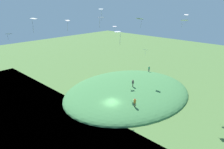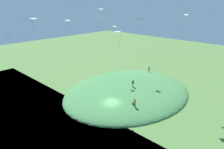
{
  "view_description": "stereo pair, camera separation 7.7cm",
  "coord_description": "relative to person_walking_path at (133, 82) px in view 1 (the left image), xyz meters",
  "views": [
    {
      "loc": [
        -24.31,
        -23.17,
        19.32
      ],
      "look_at": [
        4.75,
        4.36,
        4.89
      ],
      "focal_mm": 32.38,
      "sensor_mm": 36.0,
      "label": 1
    },
    {
      "loc": [
        -24.26,
        -23.23,
        19.32
      ],
      "look_at": [
        4.75,
        4.36,
        4.89
      ],
      "focal_mm": 32.38,
      "sensor_mm": 36.0,
      "label": 2
    }
  ],
  "objects": [
    {
      "name": "kite_2",
      "position": [
        -9.2,
        -3.79,
        11.85
      ],
      "size": [
        1.06,
        0.91,
        2.19
      ],
      "color": "white"
    },
    {
      "name": "kite_1",
      "position": [
        -7.74,
        1.36,
        14.89
      ],
      "size": [
        0.83,
        0.79,
        2.0
      ],
      "color": "white"
    },
    {
      "name": "kite_6",
      "position": [
        -19.18,
        2.43,
        14.03
      ],
      "size": [
        1.22,
        1.18,
        1.95
      ],
      "color": "silver"
    },
    {
      "name": "grass_hill",
      "position": [
        0.69,
        1.91,
        -3.09
      ],
      "size": [
        30.6,
        25.2,
        4.16
      ],
      "primitive_type": "ellipsoid",
      "color": "#3E7640",
      "rests_on": "ground_plane"
    },
    {
      "name": "kite_11",
      "position": [
        -13.18,
        3.34,
        13.31
      ],
      "size": [
        0.77,
        0.56,
        1.82
      ],
      "color": "silver"
    },
    {
      "name": "person_walking_path",
      "position": [
        0.0,
        0.0,
        0.0
      ],
      "size": [
        0.55,
        0.55,
        1.66
      ],
      "rotation": [
        0.0,
        0.0,
        0.35
      ],
      "color": "#585445",
      "rests_on": "grass_hill"
    },
    {
      "name": "ground_plane",
      "position": [
        -7.83,
        -1.12,
        -3.09
      ],
      "size": [
        160.0,
        160.0,
        0.0
      ],
      "primitive_type": "plane",
      "color": "#4A6D36"
    },
    {
      "name": "person_with_child",
      "position": [
        -5.9,
        -5.04,
        -0.57
      ],
      "size": [
        0.5,
        0.5,
        1.66
      ],
      "rotation": [
        0.0,
        0.0,
        2.97
      ],
      "color": "brown",
      "rests_on": "grass_hill"
    },
    {
      "name": "kite_4",
      "position": [
        0.62,
        6.01,
        11.17
      ],
      "size": [
        0.99,
        0.9,
        1.16
      ],
      "color": "white"
    },
    {
      "name": "kite_12",
      "position": [
        3.81,
        -8.31,
        13.98
      ],
      "size": [
        0.62,
        0.78,
        1.48
      ],
      "color": "silver"
    },
    {
      "name": "kite_0",
      "position": [
        -18.49,
        14.12,
        10.82
      ],
      "size": [
        1.21,
        1.06,
        1.19
      ],
      "color": "white"
    },
    {
      "name": "kite_8",
      "position": [
        -12.74,
        -3.84,
        14.17
      ],
      "size": [
        0.94,
        0.87,
        1.43
      ],
      "color": "silver"
    },
    {
      "name": "kite_13",
      "position": [
        3.69,
        -0.31,
        6.48
      ],
      "size": [
        0.84,
        1.08,
        1.33
      ],
      "color": "silver"
    },
    {
      "name": "kite_7",
      "position": [
        -9.63,
        -8.02,
        14.11
      ],
      "size": [
        0.75,
        1.04,
        1.3
      ],
      "color": "white"
    },
    {
      "name": "person_on_hilltop",
      "position": [
        12.87,
        4.41,
        -0.88
      ],
      "size": [
        0.47,
        0.47,
        1.63
      ],
      "rotation": [
        0.0,
        0.0,
        4.58
      ],
      "color": "#2C334B",
      "rests_on": "grass_hill"
    },
    {
      "name": "kite_10",
      "position": [
        0.3,
        -9.67,
        13.42
      ],
      "size": [
        1.33,
        1.36,
        1.32
      ],
      "color": "silver"
    }
  ]
}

